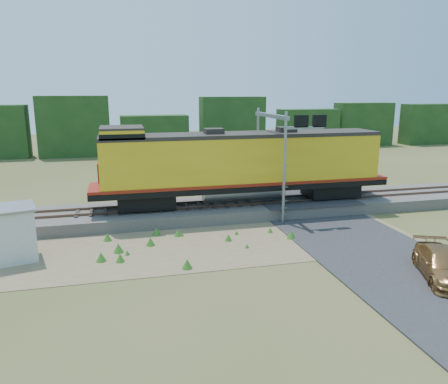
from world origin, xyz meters
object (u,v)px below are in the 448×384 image
object	(u,v)px
shed	(12,233)
car	(443,265)
signal_gantry	(279,137)
locomotive	(239,164)

from	to	relation	value
shed	car	distance (m)	21.43
signal_gantry	car	xyz separation A→B (m)	(3.67, -12.22, -4.79)
signal_gantry	car	size ratio (longest dim) A/B	1.54
shed	signal_gantry	xyz separation A→B (m)	(16.41, 4.78, 4.04)
locomotive	car	size ratio (longest dim) A/B	4.39
shed	signal_gantry	world-z (taller)	signal_gantry
locomotive	car	world-z (taller)	locomotive
shed	car	world-z (taller)	shed
locomotive	car	bearing A→B (deg)	-63.89
locomotive	signal_gantry	distance (m)	3.31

